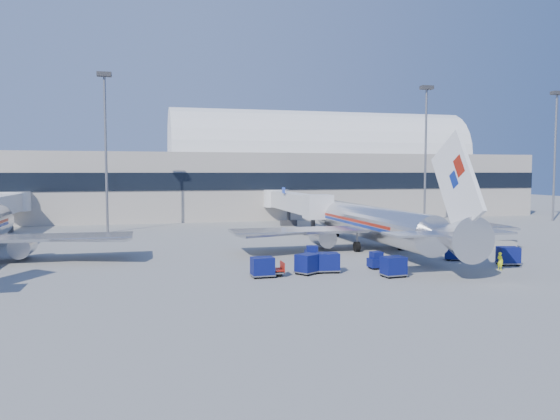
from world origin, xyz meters
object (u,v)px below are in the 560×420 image
object	(u,v)px
tug_lead	(380,261)
mast_far_east	(556,137)
ramp_worker	(500,261)
tug_left	(312,254)
mast_west	(105,128)
tug_right	(455,254)
barrier_far	(504,244)
cart_train_a	(328,262)
mast_east	(426,134)
cart_solo_far	(508,255)
cart_open_red	(270,271)
jetbridge_near	(292,202)
cart_train_c	(262,267)
cart_train_b	(308,263)
barrier_mid	(479,245)
barrier_near	(452,246)
airliner_main	(376,223)
cart_solo_near	(393,266)

from	to	relation	value
tug_lead	mast_far_east	bearing A→B (deg)	32.55
mast_far_east	ramp_worker	distance (m)	57.78
mast_far_east	tug_left	distance (m)	64.08
mast_west	tug_right	distance (m)	50.63
barrier_far	cart_train_a	bearing A→B (deg)	-159.00
mast_east	cart_solo_far	size ratio (longest dim) A/B	10.16
tug_right	cart_open_red	size ratio (longest dim) A/B	1.10
tug_lead	cart_open_red	distance (m)	10.41
tug_lead	tug_right	size ratio (longest dim) A/B	1.01
cart_open_red	jetbridge_near	bearing A→B (deg)	72.91
cart_train_c	ramp_worker	bearing A→B (deg)	-6.86
jetbridge_near	tug_right	distance (m)	35.83
cart_train_b	cart_open_red	bearing A→B (deg)	148.70
mast_west	mast_east	xyz separation A→B (m)	(50.00, 0.00, 0.00)
tug_right	ramp_worker	size ratio (longest dim) A/B	1.52
mast_west	tug_right	world-z (taller)	mast_west
barrier_mid	tug_lead	bearing A→B (deg)	-151.36
barrier_near	cart_train_b	xyz separation A→B (m)	(-19.53, -9.57, 0.46)
airliner_main	ramp_worker	bearing A→B (deg)	-68.92
ramp_worker	barrier_far	bearing A→B (deg)	-50.45
cart_train_c	mast_far_east	bearing A→B (deg)	29.98
tug_left	mast_west	bearing A→B (deg)	45.29
cart_solo_far	cart_open_red	xyz separation A→B (m)	(-22.58, 0.05, -0.49)
mast_west	cart_solo_far	bearing A→B (deg)	-45.03
tug_left	cart_train_c	size ratio (longest dim) A/B	1.33
barrier_far	cart_open_red	world-z (taller)	barrier_far
tug_left	cart_train_a	distance (m)	6.13
barrier_far	cart_train_c	distance (m)	31.77
cart_train_b	tug_lead	bearing A→B (deg)	-26.90
jetbridge_near	mast_east	bearing A→B (deg)	-2.07
barrier_far	cart_train_a	size ratio (longest dim) A/B	1.43
barrier_far	cart_train_b	size ratio (longest dim) A/B	1.23
mast_west	cart_solo_near	xyz separation A→B (m)	(24.96, -40.48, -13.89)
barrier_near	tug_lead	bearing A→B (deg)	-145.36
cart_solo_near	barrier_far	bearing A→B (deg)	26.24
jetbridge_near	barrier_mid	bearing A→B (deg)	-64.56
mast_east	cart_train_a	bearing A→B (deg)	-128.44
barrier_mid	cart_solo_far	distance (m)	10.44
airliner_main	tug_lead	bearing A→B (deg)	-111.85
tug_lead	cart_train_a	size ratio (longest dim) A/B	1.16
barrier_mid	cart_train_a	bearing A→B (deg)	-156.03
barrier_near	barrier_far	bearing A→B (deg)	0.00
cart_train_b	cart_solo_near	bearing A→B (deg)	-58.84
mast_west	barrier_mid	size ratio (longest dim) A/B	7.53
mast_west	mast_far_east	world-z (taller)	same
jetbridge_near	mast_west	xyz separation A→B (m)	(-27.60, -0.81, 10.86)
mast_west	cart_train_c	bearing A→B (deg)	-69.18
barrier_mid	ramp_worker	distance (m)	13.13
jetbridge_near	cart_solo_near	world-z (taller)	jetbridge_near
tug_left	cart_solo_far	world-z (taller)	cart_solo_far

